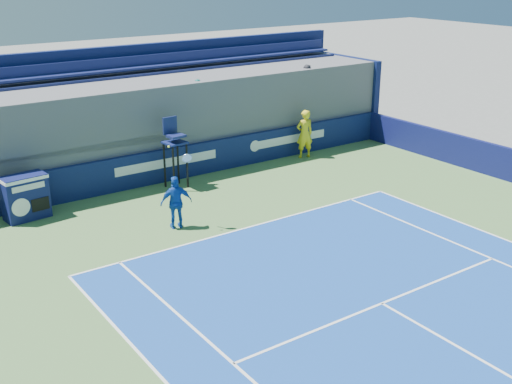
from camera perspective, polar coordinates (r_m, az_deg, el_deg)
ball_person at (r=25.71m, az=4.34°, el=5.18°), size 0.79×0.61×1.94m
back_hoarding at (r=23.14m, az=-7.98°, el=2.37°), size 20.40×0.21×1.20m
match_clock at (r=20.74m, az=-19.83°, el=-0.33°), size 1.39×0.85×1.40m
umpire_chair at (r=22.20m, az=-7.26°, el=4.15°), size 0.76×0.76×2.48m
tennis_player at (r=18.95m, az=-7.10°, el=-0.90°), size 1.01×0.66×2.57m
stadium_seating at (r=24.60m, az=-10.34°, el=6.27°), size 21.00×4.05×4.40m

